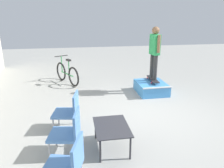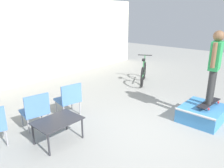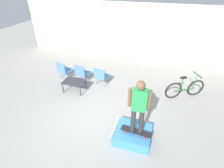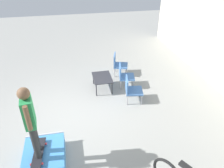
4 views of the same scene
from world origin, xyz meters
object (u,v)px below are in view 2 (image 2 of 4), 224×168
patio_chair_center (35,110)px  bicycle (143,73)px  person_skater (215,62)px  coffee_table (58,123)px  skateboard_on_ramp (209,103)px  patio_chair_right (69,98)px  skate_ramp_box (202,113)px

patio_chair_center → bicycle: (4.34, 0.12, -0.08)m
person_skater → coffee_table: size_ratio=1.87×
skateboard_on_ramp → bicycle: (1.42, 2.77, -0.05)m
coffee_table → patio_chair_right: size_ratio=1.06×
patio_chair_center → bicycle: 4.34m
skateboard_on_ramp → bicycle: bearing=67.5°
coffee_table → skateboard_on_ramp: bearing=-32.8°
patio_chair_center → bicycle: size_ratio=0.56×
skateboard_on_ramp → person_skater: 0.97m
patio_chair_right → person_skater: bearing=137.7°
skate_ramp_box → person_skater: bearing=-37.9°
skateboard_on_ramp → bicycle: size_ratio=0.60×
patio_chair_right → coffee_table: bearing=51.9°
patio_chair_right → skateboard_on_ramp: bearing=137.7°
person_skater → bicycle: bearing=56.0°
patio_chair_center → patio_chair_right: bearing=-169.8°
patio_chair_right → skate_ramp_box: bearing=137.1°
skateboard_on_ramp → bicycle: bicycle is taller
coffee_table → patio_chair_center: bearing=91.2°
coffee_table → patio_chair_center: (-0.02, 0.78, 0.04)m
skate_ramp_box → bicycle: (1.53, 2.69, 0.20)m
skate_ramp_box → skateboard_on_ramp: 0.29m
skate_ramp_box → patio_chair_center: (-2.81, 2.57, 0.28)m
skateboard_on_ramp → patio_chair_right: size_ratio=1.07×
skate_ramp_box → coffee_table: 3.33m
bicycle → skateboard_on_ramp: bearing=-145.9°
skateboard_on_ramp → patio_chair_right: patio_chair_right is taller
skateboard_on_ramp → skate_ramp_box: bearing=146.7°
person_skater → coffee_table: (-2.90, 1.87, -0.99)m
skateboard_on_ramp → coffee_table: 3.45m
skate_ramp_box → person_skater: size_ratio=0.65×
coffee_table → bicycle: size_ratio=0.59×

